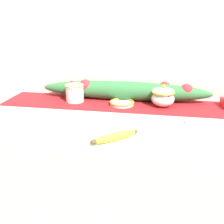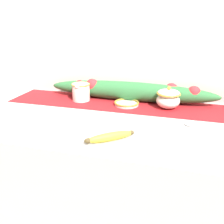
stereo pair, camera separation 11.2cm
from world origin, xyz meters
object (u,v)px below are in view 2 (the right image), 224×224
small_dish (126,103)px  cream_pitcher (81,91)px  banana (110,137)px  sugar_bowl (168,98)px  spoon (185,124)px

small_dish → cream_pitcher: bearing=176.8°
banana → small_dish: bearing=94.3°
banana → cream_pitcher: bearing=124.4°
banana → sugar_bowl: bearing=66.6°
banana → spoon: bearing=40.3°
small_dish → banana: size_ratio=0.76×
cream_pitcher → spoon: size_ratio=0.76×
sugar_bowl → small_dish: bearing=-176.4°
small_dish → banana: 0.42m
small_dish → spoon: size_ratio=0.83×
banana → spoon: banana is taller
cream_pitcher → spoon: (0.58, -0.20, -0.05)m
cream_pitcher → small_dish: 0.27m
sugar_bowl → cream_pitcher: bearing=179.9°
sugar_bowl → spoon: (0.09, -0.20, -0.05)m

